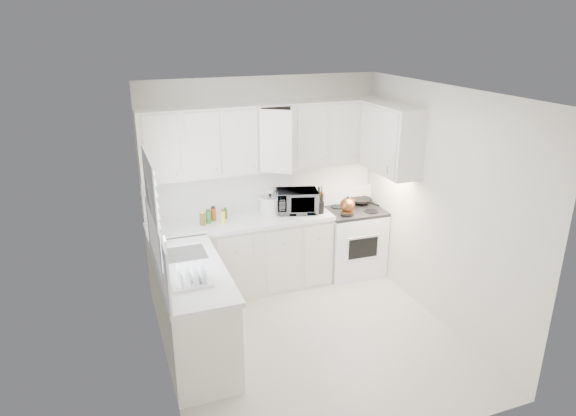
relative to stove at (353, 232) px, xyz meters
name	(u,v)px	position (x,y,z in m)	size (l,w,h in m)	color
floor	(311,338)	(-1.13, -1.26, -0.57)	(3.20, 3.20, 0.00)	beige
ceiling	(315,92)	(-1.13, -1.26, 2.03)	(3.20, 3.20, 0.00)	white
wall_back	(263,181)	(-1.13, 0.34, 0.73)	(3.00, 3.00, 0.00)	beige
wall_front	(400,305)	(-1.13, -2.86, 0.73)	(3.00, 3.00, 0.00)	beige
wall_left	(158,248)	(-2.63, -1.26, 0.73)	(3.20, 3.20, 0.00)	beige
wall_right	(440,208)	(0.37, -1.26, 0.73)	(3.20, 3.20, 0.00)	beige
window_blinds	(153,209)	(-2.61, -0.91, 0.98)	(0.06, 0.96, 1.06)	white
lower_cabinets_back	(242,257)	(-1.52, 0.04, -0.12)	(2.22, 0.60, 0.90)	beige
lower_cabinets_left	(193,313)	(-2.33, -1.06, -0.12)	(0.60, 1.60, 0.90)	beige
countertop_back	(241,221)	(-1.52, 0.03, 0.35)	(2.24, 0.64, 0.05)	silver
countertop_left	(191,271)	(-2.32, -1.06, 0.35)	(0.64, 1.62, 0.05)	silver
backsplash_back	(264,187)	(-1.13, 0.33, 0.65)	(2.98, 0.02, 0.55)	silver
backsplash_left	(157,247)	(-2.62, -1.06, 0.65)	(0.02, 1.60, 0.55)	silver
upper_cabinets_back	(267,169)	(-1.13, 0.18, 0.93)	(3.00, 0.33, 0.80)	beige
upper_cabinets_right	(389,172)	(0.21, -0.44, 0.93)	(0.33, 0.90, 0.80)	beige
sink	(184,243)	(-2.32, -0.71, 0.50)	(0.42, 0.38, 0.30)	gray
stove	(353,232)	(0.00, 0.00, 0.00)	(0.74, 0.61, 1.14)	white
tea_kettle	(348,204)	(-0.18, -0.16, 0.48)	(0.24, 0.20, 0.22)	brown
frying_pan	(361,199)	(0.18, 0.16, 0.40)	(0.29, 0.49, 0.04)	black
microwave	(297,199)	(-0.78, 0.05, 0.55)	(0.50, 0.28, 0.34)	gray
rice_cooker	(270,203)	(-1.11, 0.13, 0.50)	(0.25, 0.25, 0.25)	white
paper_towel	(270,199)	(-1.06, 0.26, 0.51)	(0.12, 0.12, 0.27)	white
utensil_crock	(320,199)	(-0.53, -0.09, 0.56)	(0.12, 0.12, 0.36)	black
dish_rack	(191,274)	(-2.37, -1.38, 0.48)	(0.36, 0.27, 0.20)	white
spice_left_0	(201,216)	(-1.98, 0.16, 0.44)	(0.06, 0.06, 0.13)	brown
spice_left_1	(208,217)	(-1.90, 0.07, 0.44)	(0.06, 0.06, 0.13)	#297B2A
spice_left_2	(213,214)	(-1.83, 0.16, 0.44)	(0.06, 0.06, 0.13)	#AF4417
spice_left_3	(221,216)	(-1.75, 0.07, 0.44)	(0.06, 0.06, 0.13)	yellow
spice_left_4	(225,213)	(-1.68, 0.16, 0.44)	(0.06, 0.06, 0.13)	brown
sauce_right_0	(310,199)	(-0.55, 0.20, 0.47)	(0.06, 0.06, 0.19)	#AF4417
sauce_right_1	(315,200)	(-0.49, 0.14, 0.47)	(0.06, 0.06, 0.19)	yellow
sauce_right_2	(317,198)	(-0.44, 0.20, 0.47)	(0.06, 0.06, 0.19)	brown
sauce_right_3	(323,199)	(-0.38, 0.14, 0.47)	(0.06, 0.06, 0.19)	black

